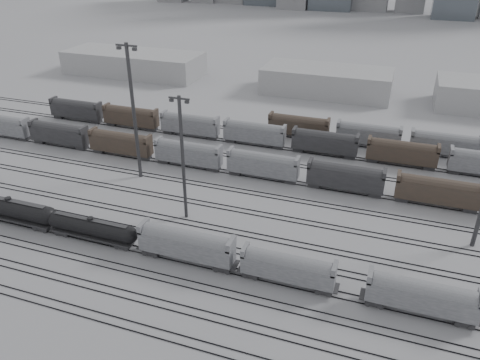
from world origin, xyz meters
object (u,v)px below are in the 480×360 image
(hopper_car_a, at_px, (186,243))
(hopper_car_c, at_px, (422,295))
(tank_car_a, at_px, (11,209))
(light_mast_c, at_px, (183,157))
(tank_car_b, at_px, (92,228))
(hopper_car_b, at_px, (288,267))

(hopper_car_a, height_order, hopper_car_c, hopper_car_a)
(tank_car_a, distance_m, light_mast_c, 32.06)
(tank_car_b, bearing_deg, tank_car_a, 180.00)
(tank_car_a, xyz_separation_m, light_mast_c, (28.36, 11.71, 9.32))
(tank_car_a, height_order, tank_car_b, tank_car_a)
(tank_car_a, relative_size, hopper_car_c, 1.33)
(tank_car_a, relative_size, tank_car_b, 1.12)
(light_mast_c, bearing_deg, hopper_car_b, -28.28)
(tank_car_b, height_order, light_mast_c, light_mast_c)
(hopper_car_a, bearing_deg, hopper_car_c, 0.00)
(tank_car_a, distance_m, hopper_car_c, 68.34)
(hopper_car_c, bearing_deg, tank_car_b, 180.00)
(tank_car_a, relative_size, light_mast_c, 0.84)
(tank_car_a, relative_size, hopper_car_a, 1.25)
(hopper_car_a, height_order, light_mast_c, light_mast_c)
(tank_car_a, bearing_deg, hopper_car_c, 0.00)
(tank_car_b, height_order, hopper_car_a, hopper_car_a)
(tank_car_b, height_order, hopper_car_c, hopper_car_c)
(tank_car_b, height_order, hopper_car_b, hopper_car_b)
(hopper_car_c, distance_m, light_mast_c, 42.60)
(hopper_car_c, height_order, light_mast_c, light_mast_c)
(light_mast_c, bearing_deg, hopper_car_c, -16.32)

